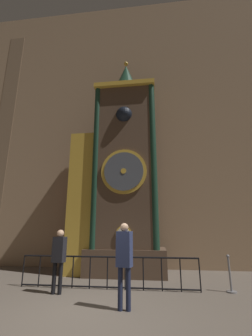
{
  "coord_description": "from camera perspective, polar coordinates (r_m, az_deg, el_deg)",
  "views": [
    {
      "loc": [
        1.49,
        -5.08,
        1.75
      ],
      "look_at": [
        0.35,
        4.1,
        4.2
      ],
      "focal_mm": 24.0,
      "sensor_mm": 36.0,
      "label": 1
    }
  ],
  "objects": [
    {
      "name": "ground_plane",
      "position": [
        5.58,
        -10.49,
        -32.9
      ],
      "size": [
        28.0,
        28.0,
        0.0
      ],
      "primitive_type": "plane",
      "color": "brown"
    },
    {
      "name": "cathedral_back_wall",
      "position": [
        12.12,
        -1.24,
        12.34
      ],
      "size": [
        24.0,
        0.32,
        14.59
      ],
      "color": "#997A5B",
      "rests_on": "ground_plane"
    },
    {
      "name": "clock_tower",
      "position": [
        9.52,
        -1.94,
        -1.84
      ],
      "size": [
        3.84,
        1.79,
        9.56
      ],
      "color": "brown",
      "rests_on": "ground_plane"
    },
    {
      "name": "railing_fence",
      "position": [
        7.35,
        -4.75,
        -24.52
      ],
      "size": [
        5.36,
        0.05,
        0.91
      ],
      "color": "black",
      "rests_on": "ground_plane"
    },
    {
      "name": "visitor_near",
      "position": [
        7.02,
        -16.67,
        -20.3
      ],
      "size": [
        0.37,
        0.27,
        1.68
      ],
      "rotation": [
        0.0,
        0.0,
        -0.15
      ],
      "color": "black",
      "rests_on": "ground_plane"
    },
    {
      "name": "visitor_far",
      "position": [
        5.52,
        -0.43,
        -21.51
      ],
      "size": [
        0.39,
        0.3,
        1.84
      ],
      "rotation": [
        0.0,
        0.0,
        -0.26
      ],
      "color": "#1B213A",
      "rests_on": "ground_plane"
    },
    {
      "name": "stanchion_post",
      "position": [
        7.64,
        25.0,
        -24.37
      ],
      "size": [
        0.28,
        0.28,
        0.99
      ],
      "color": "gray",
      "rests_on": "ground_plane"
    }
  ]
}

